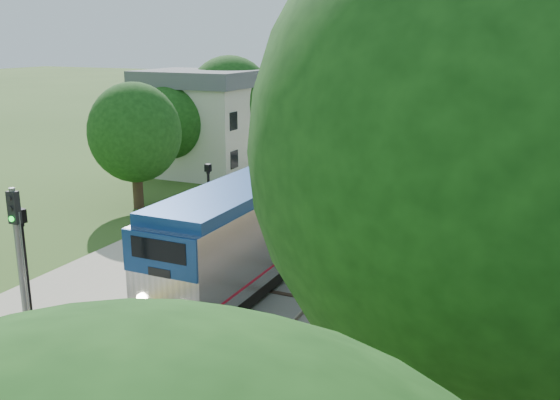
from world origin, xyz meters
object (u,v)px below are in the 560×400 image
at_px(signal_platform, 20,259).
at_px(signal_farside, 451,159).
at_px(station_building, 199,122).
at_px(signal_gantry, 470,94).
at_px(train, 458,109).
at_px(lamppost_mid, 28,290).
at_px(lamppost_far, 209,209).

bearing_deg(signal_platform, signal_farside, 67.20).
xyz_separation_m(station_building, signal_farside, (20.20, -6.35, -0.13)).
xyz_separation_m(signal_gantry, signal_platform, (-5.37, -52.99, -0.88)).
distance_m(train, signal_platform, 61.95).
bearing_deg(lamppost_mid, signal_platform, -50.93).
bearing_deg(lamppost_far, signal_gantry, 81.14).
bearing_deg(lamppost_far, station_building, 123.32).
bearing_deg(signal_farside, train, 98.76).
bearing_deg(signal_platform, signal_gantry, 84.21).
bearing_deg(lamppost_far, lamppost_mid, -88.06).
distance_m(train, lamppost_far, 49.47).
distance_m(signal_gantry, lamppost_mid, 52.72).
bearing_deg(train, signal_gantry, -74.43).
relative_size(signal_gantry, signal_platform, 1.45).
bearing_deg(train, station_building, -112.46).
bearing_deg(signal_platform, station_building, 111.62).
bearing_deg(lamppost_far, train, 85.55).
distance_m(signal_gantry, signal_farside, 31.58).
height_order(station_building, lamppost_mid, station_building).
bearing_deg(station_building, lamppost_far, -56.68).
height_order(signal_gantry, lamppost_mid, signal_gantry).
relative_size(station_building, lamppost_mid, 1.75).
bearing_deg(train, lamppost_far, -94.45).
xyz_separation_m(signal_gantry, lamppost_mid, (-5.90, -52.34, -2.24)).
bearing_deg(station_building, lamppost_mid, -68.88).
bearing_deg(signal_farside, lamppost_mid, -114.65).
xyz_separation_m(signal_gantry, signal_farside, (3.73, -31.34, -0.86)).
relative_size(train, lamppost_mid, 24.35).
xyz_separation_m(signal_platform, signal_farside, (9.10, 21.65, 0.02)).
height_order(train, lamppost_far, train).
bearing_deg(signal_gantry, train, 105.57).
bearing_deg(signal_gantry, lamppost_mid, -96.44).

